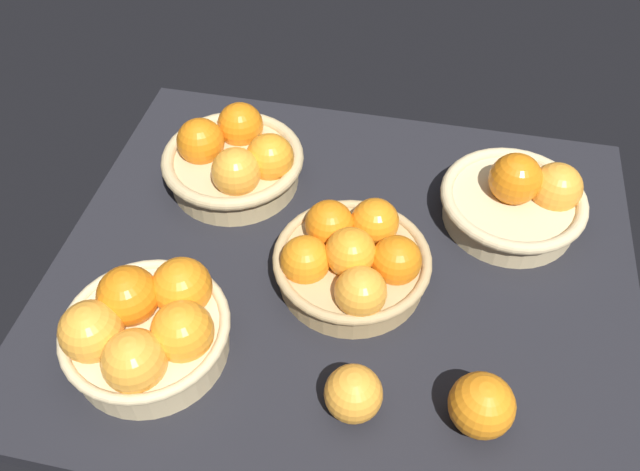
# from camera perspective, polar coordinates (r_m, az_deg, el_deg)

# --- Properties ---
(market_tray) EXTENTS (0.84, 0.72, 0.03)m
(market_tray) POSITION_cam_1_polar(r_m,az_deg,el_deg) (0.96, 2.03, -3.33)
(market_tray) COLOR black
(market_tray) RESTS_ON ground
(basket_near_right) EXTENTS (0.23, 0.23, 0.11)m
(basket_near_right) POSITION_cam_1_polar(r_m,az_deg,el_deg) (1.05, -7.53, 6.64)
(basket_near_right) COLOR tan
(basket_near_right) RESTS_ON market_tray
(basket_far_right) EXTENTS (0.22, 0.22, 0.12)m
(basket_far_right) POSITION_cam_1_polar(r_m,az_deg,el_deg) (0.85, -15.08, -7.96)
(basket_far_right) COLOR #D3BC8C
(basket_far_right) RESTS_ON market_tray
(basket_center) EXTENTS (0.22, 0.22, 0.10)m
(basket_center) POSITION_cam_1_polar(r_m,az_deg,el_deg) (0.90, 2.85, -2.12)
(basket_center) COLOR tan
(basket_center) RESTS_ON market_tray
(basket_near_left) EXTENTS (0.22, 0.22, 0.11)m
(basket_near_left) POSITION_cam_1_polar(r_m,az_deg,el_deg) (1.02, 17.02, 3.05)
(basket_near_left) COLOR #D3BC8C
(basket_near_left) RESTS_ON market_tray
(loose_orange_front_gap) EXTENTS (0.08, 0.08, 0.08)m
(loose_orange_front_gap) POSITION_cam_1_polar(r_m,az_deg,el_deg) (0.80, 14.07, -14.34)
(loose_orange_front_gap) COLOR orange
(loose_orange_front_gap) RESTS_ON market_tray
(loose_orange_back_gap) EXTENTS (0.07, 0.07, 0.07)m
(loose_orange_back_gap) POSITION_cam_1_polar(r_m,az_deg,el_deg) (0.79, 2.96, -13.77)
(loose_orange_back_gap) COLOR #F49E33
(loose_orange_back_gap) RESTS_ON market_tray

